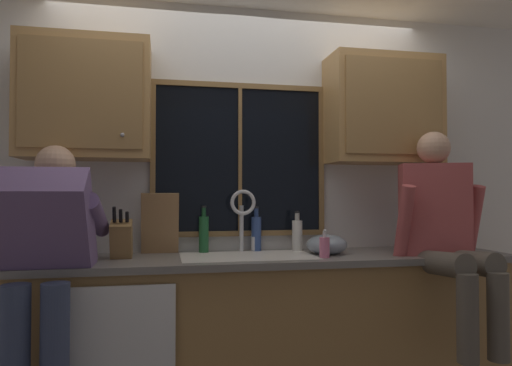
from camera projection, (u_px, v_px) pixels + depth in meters
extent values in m
cube|color=silver|center=(241.00, 197.00, 3.18)|extent=(5.57, 0.12, 2.55)
cube|color=black|center=(240.00, 159.00, 3.12)|extent=(1.10, 0.02, 0.95)
cube|color=olive|center=(240.00, 86.00, 3.12)|extent=(1.17, 0.02, 0.04)
cube|color=olive|center=(240.00, 233.00, 3.10)|extent=(1.17, 0.02, 0.04)
cube|color=olive|center=(153.00, 158.00, 3.00)|extent=(0.03, 0.02, 0.95)
cube|color=olive|center=(321.00, 161.00, 3.22)|extent=(0.03, 0.02, 0.95)
cube|color=olive|center=(240.00, 159.00, 3.11)|extent=(0.02, 0.02, 0.95)
cube|color=#A07744|center=(251.00, 335.00, 2.82)|extent=(3.17, 0.58, 0.88)
cube|color=slate|center=(251.00, 259.00, 2.81)|extent=(3.23, 0.62, 0.04)
cube|color=white|center=(115.00, 359.00, 2.36)|extent=(0.60, 0.02, 0.74)
cube|color=#B2844C|center=(86.00, 99.00, 2.78)|extent=(0.75, 0.33, 0.72)
cube|color=#9D7443|center=(81.00, 93.00, 2.62)|extent=(0.67, 0.01, 0.62)
sphere|color=#B2B2B7|center=(122.00, 135.00, 2.65)|extent=(0.02, 0.02, 0.02)
cube|color=#B2844C|center=(383.00, 110.00, 3.16)|extent=(0.75, 0.33, 0.72)
cube|color=#9D7443|center=(395.00, 106.00, 2.99)|extent=(0.67, 0.01, 0.62)
sphere|color=#B2B2B7|center=(428.00, 142.00, 3.02)|extent=(0.02, 0.02, 0.02)
cube|color=white|center=(248.00, 258.00, 2.82)|extent=(0.80, 0.46, 0.02)
cube|color=beige|center=(214.00, 275.00, 2.77)|extent=(0.36, 0.42, 0.20)
cube|color=beige|center=(280.00, 273.00, 2.85)|extent=(0.36, 0.42, 0.20)
cube|color=white|center=(247.00, 274.00, 2.81)|extent=(0.04, 0.42, 0.20)
cylinder|color=silver|center=(241.00, 228.00, 3.04)|extent=(0.03, 0.03, 0.30)
torus|color=silver|center=(243.00, 202.00, 2.98)|extent=(0.16, 0.02, 0.16)
cylinder|color=silver|center=(254.00, 244.00, 3.05)|extent=(0.03, 0.03, 0.09)
cube|color=slate|center=(45.00, 228.00, 2.31)|extent=(0.44, 0.50, 0.61)
sphere|color=tan|center=(55.00, 165.00, 2.53)|extent=(0.21, 0.21, 0.21)
cylinder|color=slate|center=(9.00, 217.00, 2.45)|extent=(0.09, 0.52, 0.26)
cylinder|color=slate|center=(97.00, 216.00, 2.54)|extent=(0.09, 0.52, 0.26)
cylinder|color=#595147|center=(442.00, 264.00, 2.64)|extent=(0.14, 0.43, 0.16)
cylinder|color=#595147|center=(471.00, 263.00, 2.68)|extent=(0.14, 0.43, 0.16)
cylinder|color=#595147|center=(468.00, 318.00, 2.42)|extent=(0.11, 0.11, 0.46)
cylinder|color=#595147|center=(498.00, 316.00, 2.46)|extent=(0.11, 0.11, 0.46)
cube|color=#B24C4C|center=(434.00, 209.00, 2.88)|extent=(0.44, 0.32, 0.56)
sphere|color=tan|center=(434.00, 148.00, 2.89)|extent=(0.20, 0.20, 0.20)
cylinder|color=#B24C4C|center=(404.00, 223.00, 2.78)|extent=(0.08, 0.20, 0.47)
cylinder|color=#B24C4C|center=(473.00, 222.00, 2.87)|extent=(0.08, 0.20, 0.47)
cube|color=olive|center=(121.00, 240.00, 2.71)|extent=(0.12, 0.18, 0.25)
cylinder|color=black|center=(114.00, 215.00, 2.65)|extent=(0.02, 0.05, 0.09)
cylinder|color=black|center=(121.00, 216.00, 2.66)|extent=(0.02, 0.04, 0.08)
cylinder|color=black|center=(127.00, 217.00, 2.67)|extent=(0.02, 0.04, 0.06)
cube|color=#997047|center=(160.00, 224.00, 2.92)|extent=(0.23, 0.10, 0.38)
ellipsoid|color=#8C99A8|center=(327.00, 245.00, 2.92)|extent=(0.25, 0.25, 0.13)
cylinder|color=pink|center=(324.00, 247.00, 2.74)|extent=(0.06, 0.06, 0.12)
cylinder|color=silver|center=(324.00, 234.00, 2.75)|extent=(0.02, 0.02, 0.04)
cylinder|color=silver|center=(325.00, 231.00, 2.73)|extent=(0.01, 0.04, 0.01)
cylinder|color=#334C8C|center=(256.00, 234.00, 3.07)|extent=(0.07, 0.07, 0.22)
cylinder|color=navy|center=(256.00, 213.00, 3.07)|extent=(0.03, 0.03, 0.06)
cylinder|color=black|center=(256.00, 208.00, 3.07)|extent=(0.03, 0.03, 0.01)
cylinder|color=#1E592D|center=(204.00, 235.00, 2.98)|extent=(0.06, 0.06, 0.23)
cylinder|color=#184724|center=(204.00, 212.00, 2.98)|extent=(0.03, 0.03, 0.06)
cylinder|color=black|center=(204.00, 207.00, 2.99)|extent=(0.03, 0.03, 0.01)
cylinder|color=silver|center=(297.00, 236.00, 3.06)|extent=(0.07, 0.07, 0.20)
cylinder|color=#B3AFA7|center=(297.00, 217.00, 3.07)|extent=(0.03, 0.03, 0.05)
cylinder|color=black|center=(297.00, 212.00, 3.07)|extent=(0.03, 0.03, 0.01)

